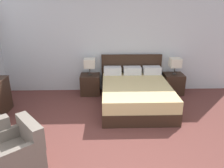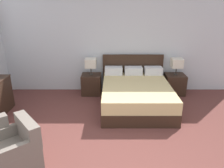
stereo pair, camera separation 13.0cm
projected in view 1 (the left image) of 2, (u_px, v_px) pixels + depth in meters
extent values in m
cube|color=silver|center=(111.00, 42.00, 5.94)|extent=(7.14, 0.06, 2.73)
cube|color=#332116|center=(136.00, 101.00, 5.31)|extent=(1.61, 2.04, 0.28)
cube|color=#D6BC7F|center=(136.00, 90.00, 5.21)|extent=(1.59, 2.02, 0.27)
cube|color=#332116|center=(131.00, 73.00, 6.15)|extent=(1.67, 0.05, 1.05)
cube|color=silver|center=(112.00, 71.00, 5.91)|extent=(0.47, 0.28, 0.20)
cube|color=silver|center=(132.00, 70.00, 5.92)|extent=(0.47, 0.28, 0.20)
cube|color=silver|center=(152.00, 70.00, 5.94)|extent=(0.47, 0.28, 0.20)
cube|color=#332116|center=(90.00, 84.00, 5.99)|extent=(0.52, 0.48, 0.55)
cube|color=black|center=(90.00, 86.00, 5.75)|extent=(0.44, 0.01, 0.24)
cube|color=#332116|center=(173.00, 84.00, 6.05)|extent=(0.52, 0.48, 0.55)
cube|color=black|center=(176.00, 85.00, 5.81)|extent=(0.44, 0.01, 0.24)
cylinder|color=#332D28|center=(90.00, 75.00, 5.89)|extent=(0.11, 0.11, 0.02)
cylinder|color=#332D28|center=(90.00, 71.00, 5.85)|extent=(0.02, 0.02, 0.19)
cube|color=beige|center=(90.00, 63.00, 5.78)|extent=(0.29, 0.29, 0.24)
cylinder|color=#332D28|center=(174.00, 74.00, 5.95)|extent=(0.11, 0.11, 0.02)
cylinder|color=#332D28|center=(174.00, 70.00, 5.92)|extent=(0.02, 0.02, 0.19)
cube|color=beige|center=(175.00, 63.00, 5.84)|extent=(0.29, 0.29, 0.24)
cube|color=#70665B|center=(2.00, 125.00, 3.58)|extent=(0.47, 0.54, 0.18)
cube|color=#70665B|center=(15.00, 160.00, 3.20)|extent=(0.96, 0.96, 0.40)
cube|color=#70665B|center=(30.00, 131.00, 3.23)|extent=(0.56, 0.63, 0.36)
cube|color=#70665B|center=(20.00, 153.00, 2.89)|extent=(0.54, 0.47, 0.18)
cube|color=#70665B|center=(6.00, 135.00, 3.31)|extent=(0.54, 0.47, 0.18)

